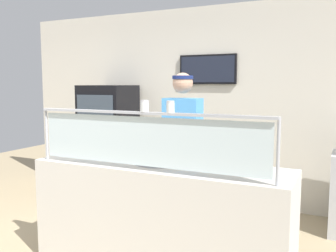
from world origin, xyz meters
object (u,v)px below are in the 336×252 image
(pepper_flake_shaker, at_px, (170,107))
(worker_figure, at_px, (183,146))
(pizza_server, at_px, (162,159))
(parmesan_shaker, at_px, (145,107))
(drink_fridge, at_px, (109,141))
(pizza_tray, at_px, (160,160))

(pepper_flake_shaker, distance_m, worker_figure, 1.09)
(worker_figure, bearing_deg, pepper_flake_shaker, -71.99)
(pizza_server, distance_m, pepper_flake_shaker, 0.62)
(parmesan_shaker, height_order, drink_fridge, drink_fridge)
(parmesan_shaker, distance_m, drink_fridge, 2.62)
(drink_fridge, bearing_deg, pizza_tray, -43.41)
(parmesan_shaker, bearing_deg, pizza_tray, 96.90)
(parmesan_shaker, bearing_deg, pepper_flake_shaker, 0.00)
(pizza_tray, distance_m, worker_figure, 0.59)
(parmesan_shaker, height_order, pepper_flake_shaker, parmesan_shaker)
(pepper_flake_shaker, bearing_deg, drink_fridge, 135.15)
(parmesan_shaker, bearing_deg, worker_figure, 94.76)
(pizza_tray, distance_m, drink_fridge, 2.26)
(pepper_flake_shaker, height_order, worker_figure, worker_figure)
(pizza_tray, relative_size, drink_fridge, 0.30)
(parmesan_shaker, bearing_deg, pizza_server, 91.23)
(parmesan_shaker, relative_size, drink_fridge, 0.06)
(pizza_tray, distance_m, pepper_flake_shaker, 0.66)
(pizza_tray, bearing_deg, parmesan_shaker, -83.10)
(parmesan_shaker, xyz_separation_m, drink_fridge, (-1.68, 1.90, -0.65))
(pizza_tray, xyz_separation_m, parmesan_shaker, (0.04, -0.35, 0.50))
(parmesan_shaker, distance_m, worker_figure, 1.05)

